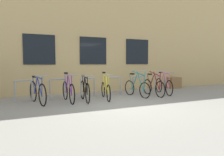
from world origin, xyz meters
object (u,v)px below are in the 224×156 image
at_px(bicycle_teal, 137,88).
at_px(bicycle_black, 85,90).
at_px(planter_box, 174,83).
at_px(bicycle_pink, 164,85).
at_px(bicycle_blue, 37,92).
at_px(bicycle_yellow, 106,89).
at_px(bicycle_purple, 68,91).
at_px(bicycle_maroon, 153,87).

relative_size(bicycle_teal, bicycle_black, 0.98).
relative_size(bicycle_black, planter_box, 2.42).
relative_size(bicycle_pink, bicycle_blue, 0.99).
height_order(bicycle_black, bicycle_blue, bicycle_blue).
distance_m(bicycle_teal, bicycle_yellow, 1.42).
height_order(bicycle_blue, bicycle_purple, bicycle_purple).
bearing_deg(bicycle_teal, planter_box, 25.19).
distance_m(bicycle_teal, planter_box, 3.66).
xyz_separation_m(bicycle_black, bicycle_pink, (3.77, 0.23, -0.01)).
height_order(bicycle_maroon, planter_box, bicycle_maroon).
xyz_separation_m(bicycle_pink, planter_box, (1.82, 1.42, -0.08)).
relative_size(bicycle_pink, bicycle_purple, 0.99).
bearing_deg(bicycle_black, bicycle_purple, 170.03).
height_order(bicycle_yellow, bicycle_pink, bicycle_yellow).
bearing_deg(bicycle_maroon, bicycle_blue, 177.46).
bearing_deg(bicycle_maroon, bicycle_black, 179.99).
xyz_separation_m(bicycle_yellow, bicycle_black, (-0.86, -0.07, 0.02)).
bearing_deg(bicycle_pink, bicycle_maroon, -162.31).
relative_size(bicycle_blue, planter_box, 2.49).
bearing_deg(bicycle_teal, bicycle_black, -177.80).
bearing_deg(bicycle_purple, bicycle_maroon, -1.64).
distance_m(bicycle_teal, bicycle_maroon, 0.78).
bearing_deg(bicycle_yellow, bicycle_blue, 176.79).
bearing_deg(bicycle_yellow, bicycle_black, -175.53).
bearing_deg(bicycle_black, planter_box, 16.42).
bearing_deg(bicycle_blue, bicycle_yellow, -3.21).
bearing_deg(bicycle_blue, bicycle_maroon, -2.54).
height_order(bicycle_black, planter_box, bicycle_black).
height_order(bicycle_pink, bicycle_purple, bicycle_purple).
bearing_deg(bicycle_maroon, bicycle_purple, 178.36).
relative_size(bicycle_pink, planter_box, 2.46).
distance_m(bicycle_yellow, planter_box, 4.98).
relative_size(bicycle_pink, bicycle_maroon, 1.03).
xyz_separation_m(bicycle_teal, bicycle_purple, (-2.86, 0.02, 0.02)).
bearing_deg(bicycle_purple, bicycle_teal, -0.33).
relative_size(bicycle_yellow, bicycle_maroon, 1.03).
bearing_deg(bicycle_pink, bicycle_blue, -179.76).
bearing_deg(bicycle_pink, bicycle_yellow, -176.80).
bearing_deg(planter_box, bicycle_maroon, -147.03).
bearing_deg(bicycle_teal, bicycle_pink, 5.42).
distance_m(bicycle_purple, planter_box, 6.36).
xyz_separation_m(bicycle_black, bicycle_blue, (-1.64, 0.21, 0.01)).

